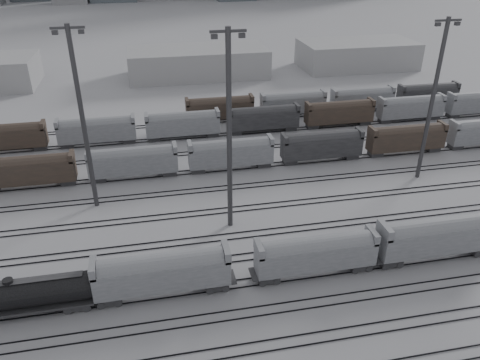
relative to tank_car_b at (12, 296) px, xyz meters
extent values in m
plane|color=#A4A4A8|center=(22.06, -1.00, -2.73)|extent=(900.00, 900.00, 0.00)
cube|color=black|center=(22.06, -10.72, -2.65)|extent=(220.00, 0.07, 0.16)
cube|color=black|center=(22.06, -9.28, -2.65)|extent=(220.00, 0.07, 0.16)
cube|color=black|center=(22.06, -5.72, -2.65)|extent=(220.00, 0.07, 0.16)
cube|color=black|center=(22.06, -4.28, -2.65)|extent=(220.00, 0.07, 0.16)
cube|color=black|center=(22.06, -0.72, -2.65)|extent=(220.00, 0.07, 0.16)
cube|color=black|center=(22.06, 0.72, -2.65)|extent=(220.00, 0.07, 0.16)
cube|color=black|center=(22.06, 4.28, -2.65)|extent=(220.00, 0.07, 0.16)
cube|color=black|center=(22.06, 5.72, -2.65)|extent=(220.00, 0.07, 0.16)
cube|color=black|center=(22.06, 9.28, -2.65)|extent=(220.00, 0.07, 0.16)
cube|color=black|center=(22.06, 10.72, -2.65)|extent=(220.00, 0.07, 0.16)
cube|color=black|center=(22.06, 16.28, -2.65)|extent=(220.00, 0.07, 0.16)
cube|color=black|center=(22.06, 17.72, -2.65)|extent=(220.00, 0.07, 0.16)
cube|color=black|center=(22.06, 23.28, -2.65)|extent=(220.00, 0.07, 0.16)
cube|color=black|center=(22.06, 24.72, -2.65)|extent=(220.00, 0.07, 0.16)
cube|color=black|center=(22.06, 30.28, -2.65)|extent=(220.00, 0.07, 0.16)
cube|color=black|center=(22.06, 31.72, -2.65)|extent=(220.00, 0.07, 0.16)
cube|color=black|center=(22.06, 38.28, -2.65)|extent=(220.00, 0.07, 0.16)
cube|color=black|center=(22.06, 39.72, -2.65)|extent=(220.00, 0.07, 0.16)
cube|color=black|center=(22.06, 46.28, -2.65)|extent=(220.00, 0.07, 0.16)
cube|color=black|center=(22.06, 47.72, -2.65)|extent=(220.00, 0.07, 0.16)
cube|color=black|center=(22.06, 54.28, -2.65)|extent=(220.00, 0.07, 0.16)
cube|color=black|center=(22.06, 55.72, -2.65)|extent=(220.00, 0.07, 0.16)
cube|color=black|center=(6.58, 0.00, -2.13)|extent=(2.85, 2.30, 0.77)
cube|color=black|center=(0.00, 0.00, -1.58)|extent=(17.00, 2.96, 0.27)
cylinder|color=black|center=(0.00, 0.00, 0.18)|extent=(15.90, 3.18, 3.18)
sphere|color=black|center=(7.95, 0.00, 0.18)|extent=(3.18, 3.18, 3.18)
cylinder|color=black|center=(0.00, 0.00, 1.93)|extent=(1.10, 1.10, 0.55)
cube|color=black|center=(0.00, 0.00, 1.82)|extent=(15.35, 0.99, 0.07)
cube|color=black|center=(10.09, 0.00, -2.16)|extent=(2.68, 2.17, 0.72)
cube|color=black|center=(22.47, 0.00, -2.16)|extent=(2.68, 2.17, 0.72)
cube|color=gray|center=(16.28, 0.00, 0.27)|extent=(15.48, 3.10, 3.30)
cylinder|color=gray|center=(16.28, 0.00, 1.50)|extent=(14.04, 2.99, 2.99)
cube|color=gray|center=(8.85, 0.00, 2.33)|extent=(0.72, 3.10, 1.45)
cube|color=gray|center=(23.71, 0.00, 2.33)|extent=(0.72, 3.10, 1.45)
cone|color=black|center=(16.28, 0.00, -1.75)|extent=(2.48, 2.48, 0.93)
cube|color=black|center=(28.83, 0.00, -2.18)|extent=(2.58, 2.08, 0.69)
cube|color=black|center=(40.73, 0.00, -2.18)|extent=(2.58, 2.08, 0.69)
cube|color=gray|center=(34.78, 0.00, 0.15)|extent=(14.88, 2.98, 3.18)
cylinder|color=gray|center=(34.78, 0.00, 1.34)|extent=(13.50, 2.88, 2.88)
cube|color=gray|center=(27.64, 0.00, 2.13)|extent=(0.69, 2.98, 1.39)
cube|color=gray|center=(41.93, 0.00, 2.13)|extent=(0.69, 2.98, 1.39)
cone|color=black|center=(34.78, 0.00, -1.79)|extent=(2.38, 2.38, 0.89)
cube|color=black|center=(44.83, 0.00, -2.13)|extent=(2.82, 2.28, 0.76)
cube|color=black|center=(57.84, 0.00, -2.13)|extent=(2.82, 2.28, 0.76)
cube|color=gray|center=(51.34, 0.00, 0.41)|extent=(16.25, 3.25, 3.47)
cylinder|color=gray|center=(51.34, 0.00, 1.71)|extent=(14.74, 3.14, 3.14)
cube|color=gray|center=(43.53, 0.00, 2.58)|extent=(0.76, 3.25, 1.52)
cone|color=black|center=(51.34, 0.00, -1.70)|extent=(2.60, 2.60, 0.98)
cylinder|color=#3A3A3D|center=(7.19, 22.67, 10.93)|extent=(0.70, 0.70, 27.32)
cube|color=#3A3A3D|center=(7.19, 22.67, 24.04)|extent=(4.37, 0.33, 0.33)
cube|color=#3A3A3D|center=(5.55, 22.67, 23.50)|extent=(0.76, 0.55, 0.55)
cube|color=#3A3A3D|center=(8.83, 22.67, 23.50)|extent=(0.76, 0.55, 0.55)
cylinder|color=#3A3A3D|center=(26.58, 13.03, 11.22)|extent=(0.71, 0.71, 27.89)
cube|color=#3A3A3D|center=(26.58, 13.03, 24.61)|extent=(4.46, 0.33, 0.33)
cube|color=#3A3A3D|center=(24.91, 13.03, 24.05)|extent=(0.78, 0.56, 0.56)
cube|color=#3A3A3D|center=(28.26, 13.03, 24.05)|extent=(0.78, 0.56, 0.56)
cylinder|color=#3A3A3D|center=(61.28, 21.34, 10.63)|extent=(0.68, 0.68, 26.71)
cube|color=#3A3A3D|center=(61.28, 21.34, 23.45)|extent=(4.27, 0.32, 0.32)
cube|color=#3A3A3D|center=(59.67, 21.34, 22.91)|extent=(0.75, 0.53, 0.53)
cube|color=#3A3A3D|center=(62.88, 21.34, 22.91)|extent=(0.75, 0.53, 0.53)
cube|color=#44342B|center=(-3.94, 31.00, 0.07)|extent=(15.00, 3.00, 5.60)
cube|color=gray|center=(13.06, 31.00, 0.07)|extent=(15.00, 3.00, 5.60)
cube|color=gray|center=(30.06, 31.00, 0.07)|extent=(15.00, 3.00, 5.60)
cube|color=black|center=(47.06, 31.00, 0.07)|extent=(15.00, 3.00, 5.60)
cube|color=#44342B|center=(64.06, 31.00, 0.07)|extent=(15.00, 3.00, 5.60)
cube|color=#44342B|center=(-10.94, 47.00, 0.07)|extent=(15.00, 3.00, 5.60)
cube|color=gray|center=(6.06, 47.00, 0.07)|extent=(15.00, 3.00, 5.60)
cube|color=gray|center=(23.06, 47.00, 0.07)|extent=(15.00, 3.00, 5.60)
cube|color=black|center=(40.06, 47.00, 0.07)|extent=(15.00, 3.00, 5.60)
cube|color=#44342B|center=(57.06, 47.00, 0.07)|extent=(15.00, 3.00, 5.60)
cube|color=gray|center=(74.06, 47.00, 0.07)|extent=(15.00, 3.00, 5.60)
cube|color=gray|center=(91.06, 47.00, 0.07)|extent=(15.00, 3.00, 5.60)
cube|color=#44342B|center=(32.06, 55.00, 0.07)|extent=(15.00, 3.00, 5.60)
cube|color=gray|center=(49.06, 55.00, 0.07)|extent=(15.00, 3.00, 5.60)
cube|color=gray|center=(66.06, 55.00, 0.07)|extent=(15.00, 3.00, 5.60)
cube|color=black|center=(83.06, 55.00, 0.07)|extent=(15.00, 3.00, 5.60)
cube|color=#9F9FA1|center=(32.06, 94.00, 1.27)|extent=(40.00, 18.00, 8.00)
cube|color=#9F9FA1|center=(82.06, 94.00, 1.27)|extent=(35.00, 18.00, 8.00)
camera|label=1|loc=(16.47, -43.20, 34.90)|focal=35.00mm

